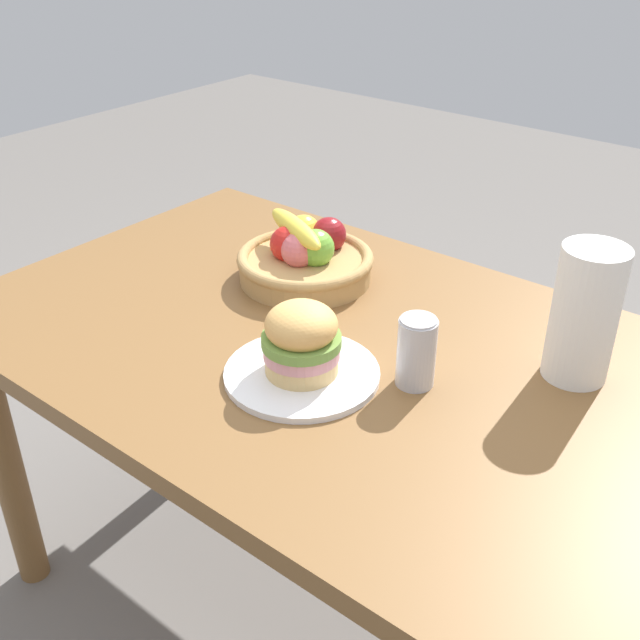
# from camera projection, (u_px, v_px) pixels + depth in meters

# --- Properties ---
(ground_plane) EXTENTS (8.00, 8.00, 0.00)m
(ground_plane) POSITION_uv_depth(u_px,v_px,m) (323.00, 605.00, 1.81)
(ground_plane) COLOR slate
(dining_table) EXTENTS (1.40, 0.90, 0.75)m
(dining_table) POSITION_uv_depth(u_px,v_px,m) (324.00, 380.00, 1.48)
(dining_table) COLOR brown
(dining_table) RESTS_ON ground_plane
(plate) EXTENTS (0.27, 0.27, 0.01)m
(plate) POSITION_uv_depth(u_px,v_px,m) (302.00, 373.00, 1.31)
(plate) COLOR white
(plate) RESTS_ON dining_table
(sandwich) EXTENTS (0.14, 0.14, 0.13)m
(sandwich) POSITION_uv_depth(u_px,v_px,m) (301.00, 339.00, 1.28)
(sandwich) COLOR #E5BC75
(sandwich) RESTS_ON plate
(soda_can) EXTENTS (0.07, 0.07, 0.13)m
(soda_can) POSITION_uv_depth(u_px,v_px,m) (416.00, 352.00, 1.27)
(soda_can) COLOR silver
(soda_can) RESTS_ON dining_table
(fruit_basket) EXTENTS (0.29, 0.29, 0.14)m
(fruit_basket) POSITION_uv_depth(u_px,v_px,m) (305.00, 257.00, 1.61)
(fruit_basket) COLOR tan
(fruit_basket) RESTS_ON dining_table
(paper_towel_roll) EXTENTS (0.11, 0.11, 0.24)m
(paper_towel_roll) POSITION_uv_depth(u_px,v_px,m) (585.00, 314.00, 1.26)
(paper_towel_roll) COLOR white
(paper_towel_roll) RESTS_ON dining_table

